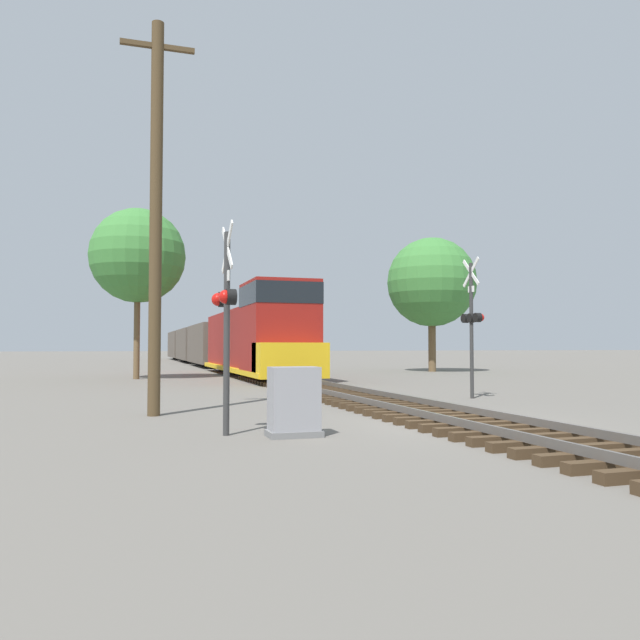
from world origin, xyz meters
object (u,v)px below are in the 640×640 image
(crossing_signal_far, at_px, (472,320))
(relay_cabinet, at_px, (294,402))
(freight_train, at_px, (209,344))
(crossing_signal_near, at_px, (225,309))
(tree_mid_background, at_px, (432,282))
(utility_pole, at_px, (156,212))
(tree_far_right, at_px, (138,256))

(crossing_signal_far, distance_m, relay_cabinet, 10.26)
(freight_train, distance_m, crossing_signal_near, 41.69)
(crossing_signal_near, bearing_deg, tree_mid_background, 142.28)
(crossing_signal_near, distance_m, tree_mid_background, 31.05)
(relay_cabinet, height_order, utility_pole, utility_pole)
(crossing_signal_far, xyz_separation_m, tree_far_right, (-10.18, 15.48, 3.80))
(utility_pole, bearing_deg, tree_mid_background, 48.94)
(freight_train, relative_size, tree_mid_background, 6.70)
(freight_train, height_order, relay_cabinet, freight_train)
(crossing_signal_near, height_order, utility_pole, utility_pole)
(crossing_signal_far, xyz_separation_m, relay_cabinet, (-7.72, -6.49, -1.89))
(freight_train, xyz_separation_m, utility_pole, (-6.14, -37.56, 3.08))
(freight_train, height_order, crossing_signal_near, freight_train)
(crossing_signal_near, relative_size, relay_cabinet, 3.11)
(relay_cabinet, xyz_separation_m, utility_pole, (-2.35, 4.35, 4.34))
(utility_pole, xyz_separation_m, tree_far_right, (-0.11, 17.62, 1.35))
(freight_train, distance_m, relay_cabinet, 42.10)
(freight_train, height_order, tree_mid_background, tree_mid_background)
(freight_train, bearing_deg, tree_far_right, -107.41)
(crossing_signal_near, bearing_deg, relay_cabinet, 63.71)
(crossing_signal_near, bearing_deg, freight_train, 170.18)
(crossing_signal_near, relative_size, tree_mid_background, 0.45)
(relay_cabinet, height_order, tree_mid_background, tree_mid_background)
(crossing_signal_near, xyz_separation_m, tree_mid_background, (17.61, 25.33, 3.53))
(utility_pole, distance_m, tree_mid_background, 28.55)
(tree_mid_background, bearing_deg, utility_pole, -131.06)
(crossing_signal_near, relative_size, tree_far_right, 0.46)
(crossing_signal_near, height_order, tree_far_right, tree_far_right)
(relay_cabinet, bearing_deg, utility_pole, 118.38)
(relay_cabinet, bearing_deg, crossing_signal_far, 40.04)
(relay_cabinet, height_order, tree_far_right, tree_far_right)
(utility_pole, relative_size, tree_mid_background, 1.09)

